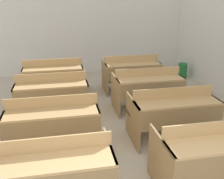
{
  "coord_description": "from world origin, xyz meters",
  "views": [
    {
      "loc": [
        -0.85,
        -0.84,
        2.22
      ],
      "look_at": [
        -0.05,
        3.12,
        0.76
      ],
      "focal_mm": 42.0,
      "sensor_mm": 36.0,
      "label": 1
    }
  ],
  "objects_px": {
    "bench_second_left": "(53,122)",
    "bench_third_right": "(148,87)",
    "bench_second_right": "(173,112)",
    "bench_front_right": "(214,153)",
    "wastepaper_bin": "(182,70)",
    "bench_third_left": "(52,94)",
    "bench_front_left": "(50,172)",
    "bench_back_left": "(54,76)",
    "bench_back_right": "(131,72)"
  },
  "relations": [
    {
      "from": "bench_second_left",
      "to": "bench_back_right",
      "type": "height_order",
      "value": "same"
    },
    {
      "from": "bench_back_left",
      "to": "bench_front_left",
      "type": "bearing_deg",
      "value": -90.05
    },
    {
      "from": "bench_third_left",
      "to": "bench_back_left",
      "type": "relative_size",
      "value": 1.0
    },
    {
      "from": "bench_second_left",
      "to": "bench_third_right",
      "type": "xyz_separation_m",
      "value": [
        1.85,
        1.2,
        0.0
      ]
    },
    {
      "from": "bench_third_left",
      "to": "bench_third_right",
      "type": "distance_m",
      "value": 1.87
    },
    {
      "from": "bench_second_right",
      "to": "wastepaper_bin",
      "type": "xyz_separation_m",
      "value": [
        1.7,
        3.17,
        -0.28
      ]
    },
    {
      "from": "bench_third_right",
      "to": "bench_third_left",
      "type": "bearing_deg",
      "value": 179.72
    },
    {
      "from": "bench_second_left",
      "to": "wastepaper_bin",
      "type": "relative_size",
      "value": 3.3
    },
    {
      "from": "bench_third_left",
      "to": "bench_back_left",
      "type": "bearing_deg",
      "value": 89.31
    },
    {
      "from": "bench_front_left",
      "to": "wastepaper_bin",
      "type": "relative_size",
      "value": 3.3
    },
    {
      "from": "bench_back_right",
      "to": "bench_third_left",
      "type": "bearing_deg",
      "value": -147.85
    },
    {
      "from": "bench_back_left",
      "to": "bench_front_right",
      "type": "bearing_deg",
      "value": -61.95
    },
    {
      "from": "bench_second_right",
      "to": "bench_back_left",
      "type": "xyz_separation_m",
      "value": [
        -1.88,
        2.35,
        0.0
      ]
    },
    {
      "from": "bench_third_left",
      "to": "bench_front_right",
      "type": "bearing_deg",
      "value": -51.53
    },
    {
      "from": "wastepaper_bin",
      "to": "bench_third_right",
      "type": "bearing_deg",
      "value": -131.12
    },
    {
      "from": "bench_front_right",
      "to": "bench_third_right",
      "type": "height_order",
      "value": "same"
    },
    {
      "from": "bench_front_right",
      "to": "bench_third_right",
      "type": "bearing_deg",
      "value": 90.48
    },
    {
      "from": "bench_front_left",
      "to": "bench_third_right",
      "type": "relative_size",
      "value": 1.0
    },
    {
      "from": "bench_third_left",
      "to": "bench_back_right",
      "type": "relative_size",
      "value": 1.0
    },
    {
      "from": "bench_back_left",
      "to": "wastepaper_bin",
      "type": "bearing_deg",
      "value": 12.91
    },
    {
      "from": "bench_front_left",
      "to": "bench_front_right",
      "type": "distance_m",
      "value": 1.88
    },
    {
      "from": "bench_front_left",
      "to": "bench_second_right",
      "type": "bearing_deg",
      "value": 31.65
    },
    {
      "from": "bench_third_right",
      "to": "wastepaper_bin",
      "type": "xyz_separation_m",
      "value": [
        1.72,
        1.98,
        -0.28
      ]
    },
    {
      "from": "bench_third_left",
      "to": "bench_third_right",
      "type": "height_order",
      "value": "same"
    },
    {
      "from": "bench_front_right",
      "to": "bench_second_right",
      "type": "bearing_deg",
      "value": 90.01
    },
    {
      "from": "bench_back_left",
      "to": "bench_back_right",
      "type": "xyz_separation_m",
      "value": [
        1.84,
        0.02,
        0.0
      ]
    },
    {
      "from": "bench_back_left",
      "to": "wastepaper_bin",
      "type": "xyz_separation_m",
      "value": [
        3.58,
        0.82,
        -0.28
      ]
    },
    {
      "from": "bench_second_right",
      "to": "bench_third_right",
      "type": "xyz_separation_m",
      "value": [
        -0.02,
        1.2,
        0.0
      ]
    },
    {
      "from": "bench_front_left",
      "to": "bench_third_left",
      "type": "height_order",
      "value": "same"
    },
    {
      "from": "bench_third_left",
      "to": "bench_third_right",
      "type": "relative_size",
      "value": 1.0
    },
    {
      "from": "bench_back_right",
      "to": "wastepaper_bin",
      "type": "height_order",
      "value": "bench_back_right"
    },
    {
      "from": "bench_second_right",
      "to": "bench_third_right",
      "type": "bearing_deg",
      "value": 90.94
    },
    {
      "from": "bench_front_right",
      "to": "bench_third_right",
      "type": "xyz_separation_m",
      "value": [
        -0.02,
        2.37,
        0.0
      ]
    },
    {
      "from": "bench_back_left",
      "to": "bench_second_right",
      "type": "bearing_deg",
      "value": -51.35
    },
    {
      "from": "bench_second_right",
      "to": "bench_third_left",
      "type": "xyz_separation_m",
      "value": [
        -1.89,
        1.2,
        0.0
      ]
    },
    {
      "from": "bench_third_right",
      "to": "bench_back_left",
      "type": "relative_size",
      "value": 1.0
    },
    {
      "from": "bench_front_left",
      "to": "wastepaper_bin",
      "type": "distance_m",
      "value": 5.63
    },
    {
      "from": "bench_front_right",
      "to": "wastepaper_bin",
      "type": "relative_size",
      "value": 3.3
    },
    {
      "from": "bench_back_left",
      "to": "bench_back_right",
      "type": "relative_size",
      "value": 1.0
    },
    {
      "from": "bench_second_right",
      "to": "bench_front_right",
      "type": "bearing_deg",
      "value": -89.99
    },
    {
      "from": "bench_third_left",
      "to": "bench_back_right",
      "type": "xyz_separation_m",
      "value": [
        1.86,
        1.17,
        0.0
      ]
    },
    {
      "from": "bench_second_right",
      "to": "bench_back_right",
      "type": "relative_size",
      "value": 1.0
    },
    {
      "from": "bench_front_right",
      "to": "bench_second_left",
      "type": "distance_m",
      "value": 2.21
    },
    {
      "from": "bench_front_right",
      "to": "bench_front_left",
      "type": "bearing_deg",
      "value": 179.47
    },
    {
      "from": "bench_front_right",
      "to": "bench_third_right",
      "type": "distance_m",
      "value": 2.37
    },
    {
      "from": "wastepaper_bin",
      "to": "bench_front_left",
      "type": "bearing_deg",
      "value": -129.63
    },
    {
      "from": "bench_second_right",
      "to": "bench_back_right",
      "type": "height_order",
      "value": "same"
    },
    {
      "from": "bench_front_left",
      "to": "bench_second_left",
      "type": "relative_size",
      "value": 1.0
    },
    {
      "from": "bench_second_right",
      "to": "bench_third_right",
      "type": "height_order",
      "value": "same"
    },
    {
      "from": "bench_front_right",
      "to": "bench_third_left",
      "type": "relative_size",
      "value": 1.0
    }
  ]
}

